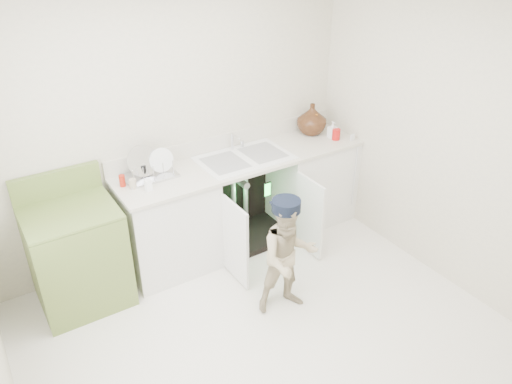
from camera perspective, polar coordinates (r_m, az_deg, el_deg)
ground at (r=4.07m, az=1.08°, el=-15.85°), size 3.50×3.50×0.00m
room_shell at (r=3.30m, az=1.28°, el=-0.34°), size 6.00×5.50×1.26m
counter_run at (r=4.84m, az=-1.11°, el=-0.59°), size 2.44×1.02×1.22m
avocado_stove at (r=4.34m, az=-19.75°, el=-6.74°), size 0.70×0.65×1.09m
repair_worker at (r=3.98m, az=3.73°, el=-7.30°), size 0.57×0.94×1.02m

